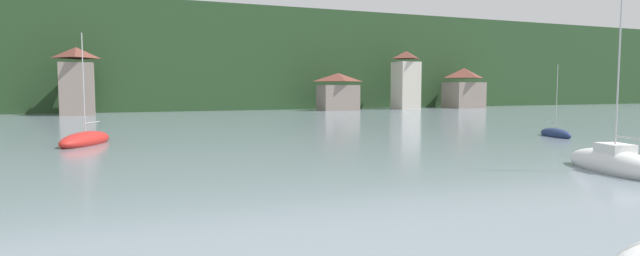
# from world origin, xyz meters

# --- Properties ---
(wooded_hillside) EXTENTS (352.00, 65.48, 39.36)m
(wooded_hillside) POSITION_xyz_m (-24.00, 139.73, 7.66)
(wooded_hillside) COLOR #264223
(wooded_hillside) RESTS_ON ground_plane
(shore_building_west) EXTENTS (4.69, 5.89, 9.65)m
(shore_building_west) POSITION_xyz_m (-13.59, 97.10, 4.68)
(shore_building_west) COLOR gray
(shore_building_west) RESTS_ON ground_plane
(shore_building_westcentral) EXTENTS (6.78, 4.33, 6.41)m
(shore_building_westcentral) POSITION_xyz_m (27.17, 96.35, 3.11)
(shore_building_westcentral) COLOR gray
(shore_building_westcentral) RESTS_ON ground_plane
(shore_building_central) EXTENTS (4.15, 4.31, 10.54)m
(shore_building_central) POSITION_xyz_m (40.76, 96.34, 5.12)
(shore_building_central) COLOR beige
(shore_building_central) RESTS_ON ground_plane
(shore_building_eastcentral) EXTENTS (6.78, 5.79, 7.69)m
(shore_building_eastcentral) POSITION_xyz_m (54.35, 97.05, 3.75)
(shore_building_eastcentral) COLOR gray
(shore_building_eastcentral) RESTS_ON ground_plane
(sailboat_far_2) EXTENTS (4.21, 6.08, 7.89)m
(sailboat_far_2) POSITION_xyz_m (-11.34, 54.20, 0.28)
(sailboat_far_2) COLOR red
(sailboat_far_2) RESTS_ON ground_plane
(sailboat_mid_3) EXTENTS (2.24, 4.15, 5.95)m
(sailboat_mid_3) POSITION_xyz_m (22.86, 45.92, 0.22)
(sailboat_mid_3) COLOR navy
(sailboat_mid_3) RESTS_ON ground_plane
(sailboat_mid_8) EXTENTS (3.32, 6.37, 8.94)m
(sailboat_mid_8) POSITION_xyz_m (11.47, 32.11, 0.38)
(sailboat_mid_8) COLOR white
(sailboat_mid_8) RESTS_ON ground_plane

